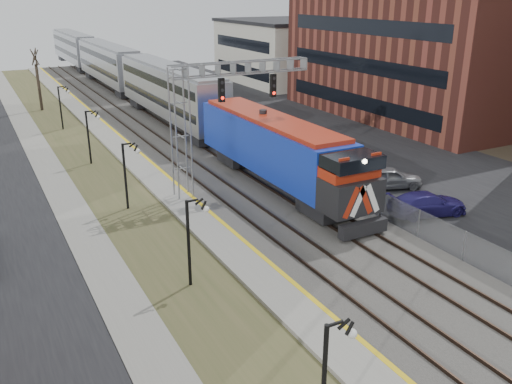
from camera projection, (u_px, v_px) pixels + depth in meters
sidewalk at (56, 182)px, 36.37m from camera, size 2.00×120.00×0.08m
grass_median at (101, 175)px, 37.70m from camera, size 4.00×120.00×0.06m
platform at (143, 168)px, 38.98m from camera, size 2.00×120.00×0.24m
ballast_bed at (207, 159)px, 41.19m from camera, size 8.00×120.00×0.20m
parking_lot at (335, 140)px, 46.49m from camera, size 16.00×120.00×0.04m
platform_edge at (154, 164)px, 39.33m from camera, size 0.24×120.00×0.01m
track_near at (182, 160)px, 40.25m from camera, size 1.58×120.00×0.15m
track_far at (224, 154)px, 41.79m from camera, size 1.58×120.00×0.15m
train at (126, 74)px, 63.64m from camera, size 3.00×85.85×5.33m
signal_gantry at (207, 107)px, 32.25m from camera, size 9.00×1.07×8.15m
lampposts at (186, 242)px, 23.18m from camera, size 0.14×62.14×4.00m
fence at (255, 143)px, 42.79m from camera, size 0.04×120.00×1.60m
buildings_east at (496, 61)px, 47.29m from camera, size 16.00×76.00×15.00m
car_lot_d at (427, 204)px, 30.84m from camera, size 4.90×2.83×1.34m
car_lot_e at (390, 178)px, 35.06m from camera, size 4.44×3.06×1.40m
car_lot_f at (316, 154)px, 40.30m from camera, size 4.30×2.60×1.34m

